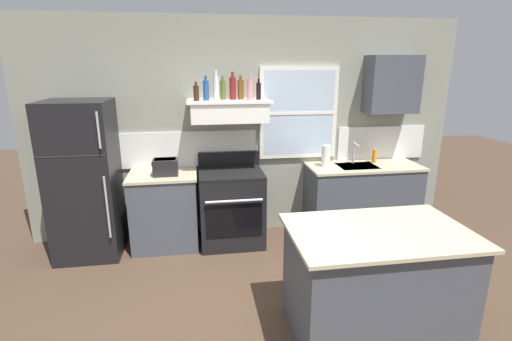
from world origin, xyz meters
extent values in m
cube|color=gray|center=(0.00, 2.23, 1.35)|extent=(5.40, 0.06, 2.70)
cube|color=white|center=(-1.15, 2.19, 1.13)|extent=(2.50, 0.02, 0.44)
cube|color=white|center=(1.80, 2.19, 1.13)|extent=(1.20, 0.02, 0.44)
cube|color=white|center=(0.65, 2.18, 1.55)|extent=(1.00, 0.04, 1.15)
cube|color=silver|center=(0.65, 2.17, 1.55)|extent=(0.90, 0.01, 1.05)
cube|color=white|center=(0.65, 2.16, 1.55)|extent=(0.90, 0.02, 0.04)
cube|color=black|center=(-1.90, 1.84, 0.89)|extent=(0.70, 0.68, 1.78)
cube|color=#333333|center=(-1.90, 1.50, 1.25)|extent=(0.69, 0.00, 0.01)
cylinder|color=#A5A8AD|center=(-1.60, 1.47, 0.69)|extent=(0.02, 0.02, 0.69)
cylinder|color=#A5A8AD|center=(-1.60, 1.47, 1.51)|extent=(0.02, 0.02, 0.37)
cube|color=#474C56|center=(-1.05, 1.90, 0.44)|extent=(0.76, 0.60, 0.88)
cube|color=#C6B793|center=(-1.05, 1.90, 0.90)|extent=(0.79, 0.63, 0.03)
cube|color=black|center=(-1.00, 1.84, 1.01)|extent=(0.28, 0.20, 0.19)
cube|color=black|center=(-1.00, 1.84, 1.09)|extent=(0.24, 0.16, 0.01)
cube|color=black|center=(-1.15, 1.84, 1.04)|extent=(0.02, 0.03, 0.02)
cube|color=black|center=(-0.25, 1.86, 0.43)|extent=(0.76, 0.64, 0.87)
cube|color=black|center=(-0.25, 1.86, 0.89)|extent=(0.76, 0.64, 0.04)
cube|color=black|center=(-0.25, 2.15, 1.00)|extent=(0.76, 0.06, 0.18)
cube|color=black|center=(-0.25, 1.54, 0.42)|extent=(0.65, 0.01, 0.40)
cylinder|color=silver|center=(-0.25, 1.50, 0.67)|extent=(0.65, 0.03, 0.03)
cube|color=white|center=(-0.25, 1.96, 1.61)|extent=(0.88, 0.48, 0.22)
cube|color=#262628|center=(-0.25, 1.74, 1.53)|extent=(0.75, 0.02, 0.04)
cube|color=white|center=(-0.25, 1.96, 1.73)|extent=(0.96, 0.52, 0.02)
cylinder|color=#381E0F|center=(-0.62, 1.91, 1.83)|extent=(0.06, 0.06, 0.17)
cylinder|color=#381E0F|center=(-0.62, 1.91, 1.94)|extent=(0.03, 0.03, 0.04)
cylinder|color=#1E478C|center=(-0.51, 1.95, 1.86)|extent=(0.07, 0.07, 0.22)
cylinder|color=#1E478C|center=(-0.51, 1.95, 1.99)|extent=(0.03, 0.03, 0.06)
cylinder|color=silver|center=(-0.39, 1.91, 1.88)|extent=(0.06, 0.06, 0.27)
cylinder|color=silver|center=(-0.39, 1.91, 2.05)|extent=(0.03, 0.03, 0.07)
cylinder|color=#4C601E|center=(-0.31, 2.02, 1.85)|extent=(0.06, 0.06, 0.22)
cylinder|color=#4C601E|center=(-0.31, 2.02, 1.99)|extent=(0.03, 0.03, 0.05)
cylinder|color=maroon|center=(-0.20, 2.01, 1.87)|extent=(0.07, 0.07, 0.25)
cylinder|color=maroon|center=(-0.20, 2.01, 2.03)|extent=(0.03, 0.03, 0.06)
cylinder|color=brown|center=(-0.10, 2.01, 1.85)|extent=(0.07, 0.07, 0.22)
cylinder|color=brown|center=(-0.10, 2.01, 1.99)|extent=(0.03, 0.03, 0.05)
cylinder|color=#C67F84|center=(0.00, 1.94, 1.86)|extent=(0.07, 0.07, 0.23)
cylinder|color=#C67F84|center=(0.00, 1.94, 2.01)|extent=(0.03, 0.03, 0.06)
cylinder|color=black|center=(0.10, 1.95, 1.84)|extent=(0.06, 0.06, 0.19)
cylinder|color=black|center=(0.10, 1.95, 1.96)|extent=(0.02, 0.02, 0.05)
cube|color=#474C56|center=(1.45, 1.90, 0.44)|extent=(1.40, 0.60, 0.88)
cube|color=#C6B793|center=(1.45, 1.90, 0.90)|extent=(1.43, 0.63, 0.03)
cube|color=#B7BABC|center=(1.35, 1.88, 0.90)|extent=(0.48, 0.36, 0.01)
cylinder|color=silver|center=(1.35, 2.02, 1.05)|extent=(0.03, 0.03, 0.28)
cylinder|color=silver|center=(1.35, 1.94, 1.17)|extent=(0.02, 0.16, 0.02)
cylinder|color=white|center=(0.94, 1.90, 1.04)|extent=(0.11, 0.11, 0.27)
cylinder|color=orange|center=(1.63, 2.00, 1.00)|extent=(0.06, 0.06, 0.18)
cube|color=#474C56|center=(0.74, 0.04, 0.44)|extent=(1.32, 0.82, 0.88)
cube|color=#C6B793|center=(0.74, 0.04, 0.90)|extent=(1.40, 0.90, 0.03)
cube|color=#474C56|center=(1.80, 2.04, 1.90)|extent=(0.64, 0.32, 0.70)
camera|label=1|loc=(-0.63, -2.46, 2.15)|focal=26.55mm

